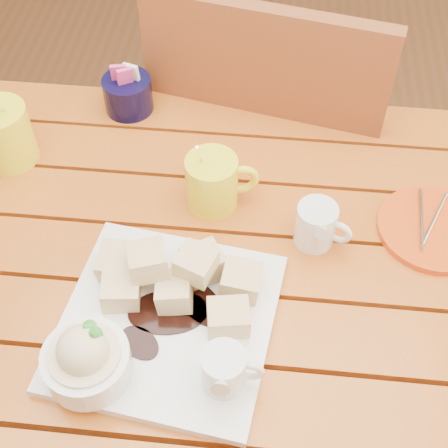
# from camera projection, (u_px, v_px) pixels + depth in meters

# --- Properties ---
(ground) EXTENTS (5.00, 5.00, 0.00)m
(ground) POSITION_uv_depth(u_px,v_px,m) (208.00, 437.00, 1.55)
(ground) COLOR brown
(ground) RESTS_ON ground
(table) EXTENTS (1.20, 0.79, 0.75)m
(table) POSITION_uv_depth(u_px,v_px,m) (201.00, 296.00, 1.05)
(table) COLOR #974413
(table) RESTS_ON ground
(dessert_plate) EXTENTS (0.33, 0.33, 0.12)m
(dessert_plate) POSITION_uv_depth(u_px,v_px,m) (150.00, 325.00, 0.85)
(dessert_plate) COLOR white
(dessert_plate) RESTS_ON table
(coffee_mug_left) EXTENTS (0.13, 0.10, 0.16)m
(coffee_mug_left) POSITION_uv_depth(u_px,v_px,m) (2.00, 133.00, 1.06)
(coffee_mug_left) COLOR yellow
(coffee_mug_left) RESTS_ON table
(coffee_mug_right) EXTENTS (0.12, 0.08, 0.14)m
(coffee_mug_right) POSITION_uv_depth(u_px,v_px,m) (213.00, 182.00, 1.00)
(coffee_mug_right) COLOR yellow
(coffee_mug_right) RESTS_ON table
(cream_pitcher) EXTENTS (0.09, 0.08, 0.08)m
(cream_pitcher) POSITION_uv_depth(u_px,v_px,m) (317.00, 225.00, 0.96)
(cream_pitcher) COLOR white
(cream_pitcher) RESTS_ON table
(sugar_caddy) EXTENTS (0.09, 0.09, 0.10)m
(sugar_caddy) POSITION_uv_depth(u_px,v_px,m) (128.00, 93.00, 1.16)
(sugar_caddy) COLOR black
(sugar_caddy) RESTS_ON table
(orange_saucer) EXTENTS (0.18, 0.18, 0.02)m
(orange_saucer) POSITION_uv_depth(u_px,v_px,m) (434.00, 229.00, 1.00)
(orange_saucer) COLOR #D34812
(orange_saucer) RESTS_ON table
(chair_far) EXTENTS (0.54, 0.54, 0.96)m
(chair_far) POSITION_uv_depth(u_px,v_px,m) (271.00, 148.00, 1.42)
(chair_far) COLOR brown
(chair_far) RESTS_ON ground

